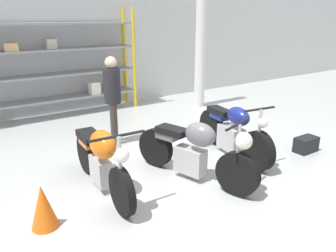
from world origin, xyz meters
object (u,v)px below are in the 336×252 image
motorcycle_blue (233,131)px  traffic_cone (43,207)px  motorcycle_orange (101,158)px  shelving_rack (46,64)px  toolbox (306,144)px  person_browsing (112,94)px  motorcycle_grey (195,151)px

motorcycle_blue → traffic_cone: bearing=-76.3°
motorcycle_orange → shelving_rack: bearing=176.8°
motorcycle_orange → traffic_cone: size_ratio=3.72×
motorcycle_blue → traffic_cone: (-3.38, -0.34, -0.16)m
shelving_rack → toolbox: (3.28, -4.85, -1.18)m
toolbox → motorcycle_orange: bearing=168.2°
motorcycle_blue → person_browsing: (-1.51, 1.70, 0.56)m
motorcycle_orange → person_browsing: 1.94m
motorcycle_orange → toolbox: 3.78m
shelving_rack → motorcycle_grey: size_ratio=2.11×
motorcycle_blue → motorcycle_grey: bearing=-64.0°
person_browsing → toolbox: 3.73m
shelving_rack → motorcycle_grey: 4.72m
motorcycle_grey → traffic_cone: 2.23m
person_browsing → traffic_cone: person_browsing is taller
shelving_rack → person_browsing: 2.55m
motorcycle_grey → traffic_cone: (-2.22, 0.04, -0.20)m
person_browsing → traffic_cone: size_ratio=3.07×
motorcycle_orange → toolbox: bearing=80.7°
motorcycle_orange → traffic_cone: motorcycle_orange is taller
shelving_rack → toolbox: bearing=-56.0°
person_browsing → toolbox: (2.74, -2.39, -0.86)m
shelving_rack → person_browsing: size_ratio=2.62×
motorcycle_orange → motorcycle_grey: size_ratio=0.98×
motorcycle_orange → motorcycle_blue: bearing=90.4°
toolbox → shelving_rack: bearing=124.0°
shelving_rack → motorcycle_blue: (2.05, -4.17, -0.88)m
shelving_rack → motorcycle_orange: (-0.41, -4.09, -0.82)m
motorcycle_grey → toolbox: bearing=66.2°
motorcycle_blue → person_browsing: person_browsing is taller
person_browsing → traffic_cone: (-1.87, -2.05, -0.72)m
shelving_rack → motorcycle_orange: shelving_rack is taller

